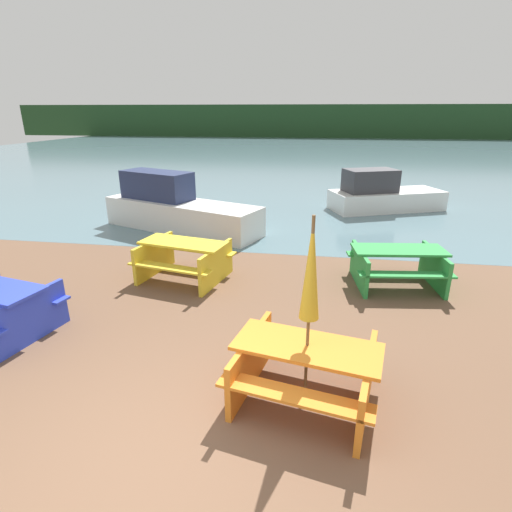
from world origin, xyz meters
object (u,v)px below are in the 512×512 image
picnic_table_green (397,263)px  umbrella_gold (311,271)px  picnic_table_orange (306,366)px  boat (176,209)px  boat_second (382,195)px  picnic_table_yellow (184,257)px

picnic_table_green → umbrella_gold: size_ratio=0.84×
picnic_table_orange → umbrella_gold: umbrella_gold is taller
boat → boat_second: (6.18, 3.37, -0.08)m
picnic_table_orange → boat_second: size_ratio=0.47×
picnic_table_green → umbrella_gold: (-1.63, -3.62, 1.19)m
picnic_table_yellow → picnic_table_green: (4.19, 0.34, -0.02)m
boat → umbrella_gold: bearing=-38.2°
picnic_table_green → umbrella_gold: 4.14m
picnic_table_green → boat_second: (0.59, 6.53, 0.06)m
umbrella_gold → boat: 7.92m
picnic_table_orange → picnic_table_green: picnic_table_green is taller
picnic_table_yellow → picnic_table_green: 4.21m
boat_second → picnic_table_yellow: bearing=-146.7°
picnic_table_green → boat_second: 6.55m
picnic_table_green → boat: size_ratio=0.38×
picnic_table_yellow → boat: size_ratio=0.40×
picnic_table_yellow → umbrella_gold: bearing=-51.9°
umbrella_gold → boat_second: bearing=77.7°
picnic_table_yellow → picnic_table_orange: bearing=-51.9°
picnic_table_orange → boat: size_ratio=0.39×
picnic_table_yellow → boat: bearing=111.8°
picnic_table_orange → boat_second: boat_second is taller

